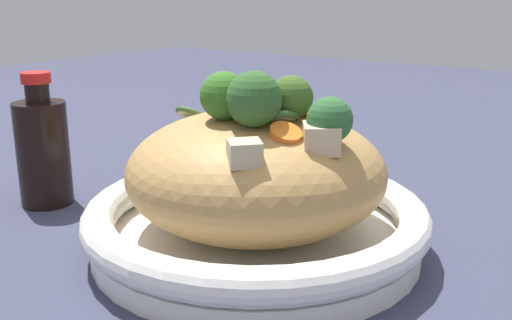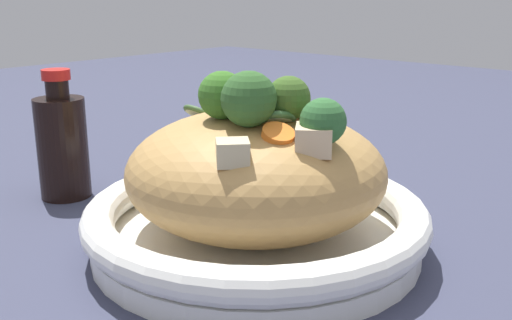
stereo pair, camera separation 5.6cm
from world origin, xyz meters
The scene contains 8 objects.
ground_plane centered at (0.00, 0.00, 0.00)m, with size 3.00×3.00×0.00m, color #35384E.
serving_bowl centered at (0.00, 0.00, 0.03)m, with size 0.33×0.33×0.05m.
noodle_heap centered at (0.00, 0.00, 0.08)m, with size 0.24×0.24×0.12m.
broccoli_florets centered at (0.02, 0.03, 0.15)m, with size 0.09×0.15×0.07m.
carrot_coins centered at (0.01, 0.04, 0.13)m, with size 0.09×0.11×0.03m.
zucchini_slices centered at (0.00, -0.02, 0.13)m, with size 0.07×0.17×0.04m.
chicken_chunks centered at (-0.01, 0.01, 0.13)m, with size 0.16×0.16×0.04m.
soy_sauce_bottle centered at (0.04, -0.27, 0.06)m, with size 0.06×0.06×0.15m.
Camera 2 is at (0.40, 0.35, 0.24)m, focal length 41.95 mm.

